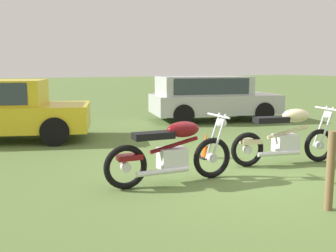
{
  "coord_description": "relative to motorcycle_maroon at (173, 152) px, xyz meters",
  "views": [
    {
      "loc": [
        -3.85,
        -4.94,
        1.73
      ],
      "look_at": [
        -0.73,
        1.05,
        0.69
      ],
      "focal_mm": 41.29,
      "sensor_mm": 36.0,
      "label": 1
    }
  ],
  "objects": [
    {
      "name": "car_silver",
      "position": [
        4.26,
        5.48,
        0.36
      ],
      "size": [
        4.33,
        2.74,
        1.43
      ],
      "rotation": [
        0.0,
        0.0,
        -0.24
      ],
      "color": "#B2B5BA",
      "rests_on": "ground"
    },
    {
      "name": "motorcycle_maroon",
      "position": [
        0.0,
        0.0,
        0.0
      ],
      "size": [
        2.05,
        0.64,
        1.02
      ],
      "rotation": [
        0.0,
        0.0,
        -0.07
      ],
      "color": "black",
      "rests_on": "ground"
    },
    {
      "name": "motorcycle_cream",
      "position": [
        2.35,
        0.08,
        0.02
      ],
      "size": [
        2.02,
        0.78,
        1.02
      ],
      "rotation": [
        0.0,
        0.0,
        -0.23
      ],
      "color": "black",
      "rests_on": "ground"
    },
    {
      "name": "fence_post_wooden",
      "position": [
        1.17,
        -1.85,
        0.01
      ],
      "size": [
        0.1,
        0.1,
        0.97
      ],
      "primitive_type": "cylinder",
      "color": "brown",
      "rests_on": "ground"
    },
    {
      "name": "traffic_cone",
      "position": [
        1.33,
        1.13,
        -0.25
      ],
      "size": [
        0.25,
        0.25,
        0.5
      ],
      "color": "#EA590F",
      "rests_on": "ground"
    },
    {
      "name": "ground_plane",
      "position": [
        1.2,
        -0.0,
        -0.48
      ],
      "size": [
        120.0,
        120.0,
        0.0
      ],
      "primitive_type": "plane",
      "color": "#567038"
    }
  ]
}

